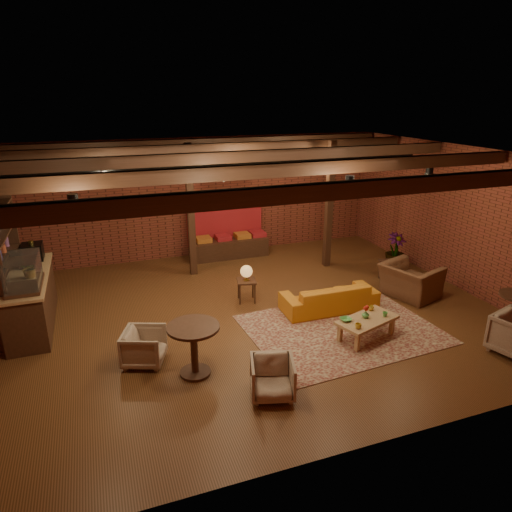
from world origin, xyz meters
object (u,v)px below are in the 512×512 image
object	(u,v)px
coffee_table	(366,321)
side_table_book	(391,263)
armchair_right	(411,275)
sofa	(329,297)
side_table_lamp	(246,274)
plant_tall	(399,217)
armchair_a	(144,345)
armchair_b	(272,376)
round_table_left	(194,342)

from	to	relation	value
coffee_table	side_table_book	distance (m)	3.00
coffee_table	armchair_right	size ratio (longest dim) A/B	1.13
sofa	coffee_table	size ratio (longest dim) A/B	1.55
side_table_lamp	plant_tall	size ratio (longest dim) A/B	0.31
coffee_table	side_table_book	size ratio (longest dim) A/B	2.51
armchair_right	plant_tall	world-z (taller)	plant_tall
armchair_a	armchair_b	world-z (taller)	armchair_a
plant_tall	side_table_book	bearing A→B (deg)	-132.17
armchair_a	armchair_right	distance (m)	5.90
armchair_right	coffee_table	bearing A→B (deg)	105.37
armchair_right	plant_tall	xyz separation A→B (m)	(0.79, 1.63, 0.86)
armchair_a	plant_tall	xyz separation A→B (m)	(6.64, 2.36, 1.02)
round_table_left	armchair_b	bearing A→B (deg)	-44.17
side_table_book	plant_tall	bearing A→B (deg)	47.83
armchair_a	armchair_right	world-z (taller)	armchair_right
coffee_table	armchair_a	world-z (taller)	armchair_a
sofa	side_table_book	world-z (taller)	sofa
armchair_right	side_table_book	xyz separation A→B (m)	(0.13, 0.91, -0.04)
sofa	armchair_a	bearing A→B (deg)	11.90
side_table_lamp	armchair_a	bearing A→B (deg)	-144.21
coffee_table	plant_tall	bearing A→B (deg)	46.88
armchair_a	armchair_b	distance (m)	2.27
side_table_book	round_table_left	bearing A→B (deg)	-156.99
plant_tall	armchair_right	bearing A→B (deg)	-115.70
side_table_lamp	armchair_b	xyz separation A→B (m)	(-0.69, -3.24, -0.30)
plant_tall	round_table_left	bearing A→B (deg)	-153.44
armchair_right	plant_tall	distance (m)	2.01
side_table_book	armchair_a	bearing A→B (deg)	-164.68
armchair_right	armchair_a	bearing A→B (deg)	79.14
armchair_b	side_table_book	bearing A→B (deg)	52.66
coffee_table	round_table_left	xyz separation A→B (m)	(-3.20, -0.05, 0.23)
armchair_b	coffee_table	bearing A→B (deg)	40.09
side_table_lamp	armchair_b	distance (m)	3.33
sofa	side_table_book	xyz separation A→B (m)	(2.13, 0.90, 0.16)
sofa	armchair_right	bearing A→B (deg)	-179.06
coffee_table	round_table_left	bearing A→B (deg)	-179.04
armchair_a	side_table_lamp	bearing A→B (deg)	-33.13
round_table_left	armchair_a	bearing A→B (deg)	140.29
sofa	armchair_b	bearing A→B (deg)	47.32
armchair_right	side_table_lamp	bearing A→B (deg)	56.29
armchair_b	armchair_right	world-z (taller)	armchair_right
side_table_lamp	armchair_a	size ratio (longest dim) A/B	1.24
sofa	round_table_left	xyz separation A→B (m)	(-3.13, -1.33, 0.29)
sofa	coffee_table	distance (m)	1.28
armchair_right	round_table_left	bearing A→B (deg)	86.53
side_table_book	plant_tall	xyz separation A→B (m)	(0.66, 0.72, 0.90)
sofa	side_table_book	size ratio (longest dim) A/B	3.89
round_table_left	armchair_right	world-z (taller)	armchair_right
armchair_a	coffee_table	bearing A→B (deg)	-76.82
sofa	armchair_b	distance (m)	3.14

